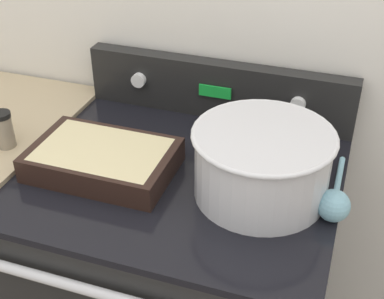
{
  "coord_description": "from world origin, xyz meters",
  "views": [
    {
      "loc": [
        0.36,
        -0.66,
        1.65
      ],
      "look_at": [
        0.02,
        0.34,
        0.96
      ],
      "focal_mm": 50.0,
      "sensor_mm": 36.0,
      "label": 1
    }
  ],
  "objects_px": {
    "casserole_dish": "(103,158)",
    "ladle": "(334,203)",
    "spice_jar_black_cap": "(4,129)",
    "mixing_bowl": "(262,161)"
  },
  "relations": [
    {
      "from": "casserole_dish",
      "to": "ladle",
      "type": "xyz_separation_m",
      "value": [
        0.54,
        0.01,
        -0.0
      ]
    },
    {
      "from": "ladle",
      "to": "spice_jar_black_cap",
      "type": "relative_size",
      "value": 2.75
    },
    {
      "from": "mixing_bowl",
      "to": "casserole_dish",
      "type": "distance_m",
      "value": 0.38
    },
    {
      "from": "casserole_dish",
      "to": "spice_jar_black_cap",
      "type": "bearing_deg",
      "value": 179.48
    },
    {
      "from": "mixing_bowl",
      "to": "ladle",
      "type": "xyz_separation_m",
      "value": [
        0.17,
        -0.02,
        -0.06
      ]
    },
    {
      "from": "spice_jar_black_cap",
      "to": "ladle",
      "type": "bearing_deg",
      "value": 0.55
    },
    {
      "from": "casserole_dish",
      "to": "ladle",
      "type": "distance_m",
      "value": 0.54
    },
    {
      "from": "spice_jar_black_cap",
      "to": "casserole_dish",
      "type": "bearing_deg",
      "value": -0.52
    },
    {
      "from": "mixing_bowl",
      "to": "ladle",
      "type": "height_order",
      "value": "mixing_bowl"
    },
    {
      "from": "mixing_bowl",
      "to": "casserole_dish",
      "type": "bearing_deg",
      "value": -174.88
    }
  ]
}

